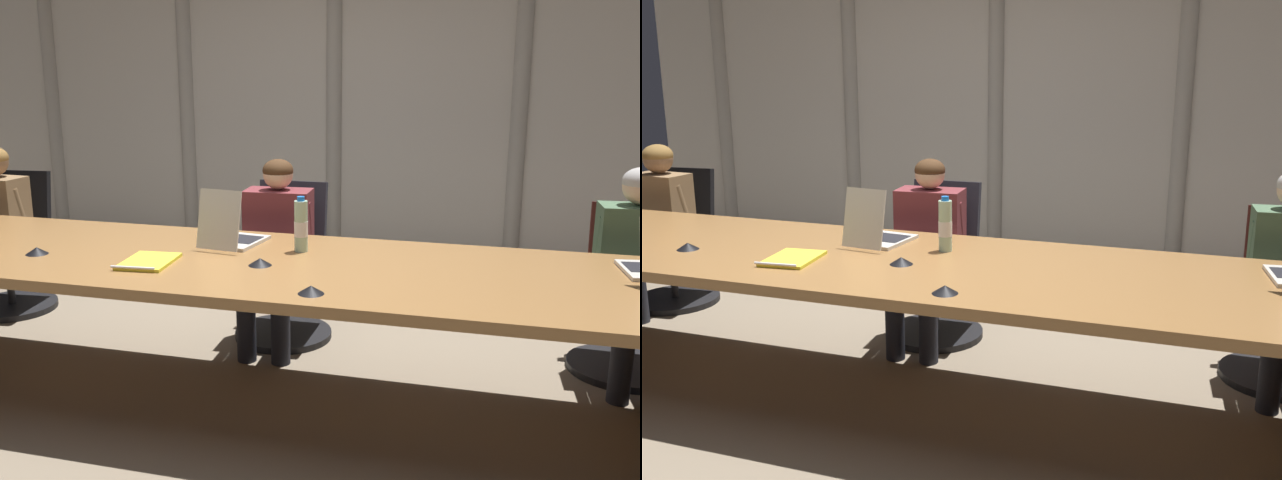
% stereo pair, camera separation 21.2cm
% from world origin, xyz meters
% --- Properties ---
extents(ground_plane, '(12.85, 12.85, 0.00)m').
position_xyz_m(ground_plane, '(0.00, 0.00, 0.00)').
color(ground_plane, '#7F705B').
extents(conference_table, '(4.64, 1.13, 0.74)m').
position_xyz_m(conference_table, '(0.00, 0.00, 0.61)').
color(conference_table, olive).
rests_on(conference_table, ground_plane).
extents(curtain_backdrop, '(6.43, 0.17, 2.88)m').
position_xyz_m(curtain_backdrop, '(0.00, 2.44, 1.44)').
color(curtain_backdrop, beige).
rests_on(curtain_backdrop, ground_plane).
extents(laptop_left_mid, '(0.27, 0.41, 0.31)m').
position_xyz_m(laptop_left_mid, '(-0.03, 0.23, 0.80)').
color(laptop_left_mid, beige).
rests_on(laptop_left_mid, conference_table).
extents(office_chair_left_end, '(0.60, 0.60, 0.93)m').
position_xyz_m(office_chair_left_end, '(-1.96, 0.94, 0.34)').
color(office_chair_left_end, black).
rests_on(office_chair_left_end, ground_plane).
extents(office_chair_left_mid, '(0.60, 0.60, 0.94)m').
position_xyz_m(office_chair_left_mid, '(0.02, 0.94, 0.35)').
color(office_chair_left_mid, '#2D2D38').
rests_on(office_chair_left_mid, ground_plane).
extents(office_chair_center, '(0.60, 0.60, 0.90)m').
position_xyz_m(office_chair_center, '(2.00, 0.94, 0.33)').
color(office_chair_center, '#511E19').
rests_on(office_chair_center, ground_plane).
extents(person_left_end, '(0.41, 0.56, 1.13)m').
position_xyz_m(person_left_end, '(-1.98, 0.78, 0.64)').
color(person_left_end, olive).
rests_on(person_left_end, ground_plane).
extents(person_left_mid, '(0.43, 0.56, 1.11)m').
position_xyz_m(person_left_mid, '(0.01, 0.78, 0.62)').
color(person_left_mid, brown).
rests_on(person_left_mid, ground_plane).
extents(water_bottle_primary, '(0.07, 0.07, 0.28)m').
position_xyz_m(water_bottle_primary, '(0.34, 0.22, 0.87)').
color(water_bottle_primary, '#ADD1B2').
rests_on(water_bottle_primary, conference_table).
extents(conference_mic_left_side, '(0.11, 0.11, 0.03)m').
position_xyz_m(conference_mic_left_side, '(0.57, -0.42, 0.76)').
color(conference_mic_left_side, black).
rests_on(conference_mic_left_side, conference_table).
extents(conference_mic_middle, '(0.11, 0.11, 0.03)m').
position_xyz_m(conference_mic_middle, '(0.23, -0.08, 0.76)').
color(conference_mic_middle, black).
rests_on(conference_mic_middle, conference_table).
extents(conference_mic_right_side, '(0.11, 0.11, 0.03)m').
position_xyz_m(conference_mic_right_side, '(-0.90, -0.17, 0.76)').
color(conference_mic_right_side, black).
rests_on(conference_mic_right_side, conference_table).
extents(spiral_notepad, '(0.25, 0.32, 0.03)m').
position_xyz_m(spiral_notepad, '(-0.29, -0.18, 0.75)').
color(spiral_notepad, yellow).
rests_on(spiral_notepad, conference_table).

